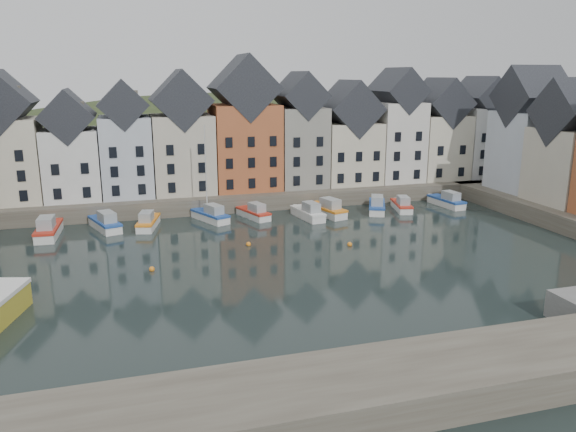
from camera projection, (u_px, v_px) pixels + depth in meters
name	position (u px, v px, depth m)	size (l,w,h in m)	color
ground	(310.00, 267.00, 51.50)	(260.00, 260.00, 0.00)	black
far_quay	(242.00, 192.00, 79.15)	(90.00, 16.00, 2.00)	#4B4439
near_wall	(261.00, 407.00, 28.05)	(50.00, 6.00, 2.00)	#4B4439
hillside	(216.00, 262.00, 107.97)	(153.60, 70.40, 64.00)	#2A351A
far_terrace	(267.00, 137.00, 76.24)	(72.37, 8.16, 17.78)	beige
right_terrace	(576.00, 146.00, 66.71)	(8.30, 24.25, 16.36)	#B4BDC8
mooring_buoys	(254.00, 252.00, 55.32)	(20.50, 5.50, 0.50)	orange
boat_a	(48.00, 230.00, 60.82)	(2.47, 6.92, 2.62)	silver
boat_b	(105.00, 223.00, 63.62)	(3.96, 6.68, 2.45)	silver
boat_c	(148.00, 222.00, 64.36)	(3.16, 6.15, 2.26)	silver
boat_d	(211.00, 215.00, 67.40)	(4.16, 6.32, 11.61)	silver
boat_e	(254.00, 213.00, 68.80)	(3.46, 5.96, 2.19)	silver
boat_f	(308.00, 213.00, 68.54)	(2.81, 6.35, 2.36)	silver
boat_g	(327.00, 210.00, 70.02)	(3.77, 6.90, 2.53)	silver
boat_h	(377.00, 206.00, 71.98)	(4.46, 6.60, 2.44)	silver
boat_i	(402.00, 205.00, 72.76)	(3.07, 5.89, 2.16)	silver
boat_j	(447.00, 201.00, 74.90)	(2.51, 6.27, 2.35)	silver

